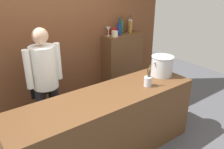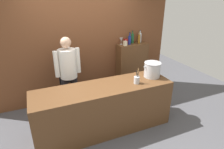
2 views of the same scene
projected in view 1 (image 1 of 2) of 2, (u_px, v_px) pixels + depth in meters
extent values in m
cube|color=brown|center=(55.00, 28.00, 3.62)|extent=(4.40, 0.10, 3.00)
cube|color=brown|center=(107.00, 126.00, 2.99)|extent=(2.49, 0.70, 0.90)
cube|color=brown|center=(122.00, 67.00, 4.47)|extent=(0.76, 0.32, 1.27)
cylinder|color=black|center=(55.00, 110.00, 3.40)|extent=(0.14, 0.14, 0.84)
cylinder|color=black|center=(43.00, 116.00, 3.27)|extent=(0.14, 0.14, 0.84)
cylinder|color=white|center=(44.00, 67.00, 3.06)|extent=(0.34, 0.34, 0.58)
cube|color=black|center=(39.00, 80.00, 3.27)|extent=(0.30, 0.07, 0.52)
cylinder|color=white|center=(58.00, 61.00, 3.19)|extent=(0.09, 0.09, 0.52)
cylinder|color=white|center=(28.00, 70.00, 2.90)|extent=(0.09, 0.09, 0.52)
sphere|color=tan|center=(40.00, 36.00, 2.89)|extent=(0.21, 0.21, 0.21)
cylinder|color=#B7BABF|center=(162.00, 66.00, 3.35)|extent=(0.31, 0.31, 0.28)
cylinder|color=#B7BABF|center=(163.00, 57.00, 3.29)|extent=(0.32, 0.32, 0.01)
cube|color=#B7BABF|center=(154.00, 63.00, 3.22)|extent=(0.04, 0.02, 0.02)
cube|color=#B7BABF|center=(170.00, 58.00, 3.41)|extent=(0.04, 0.02, 0.02)
cylinder|color=#B7BABF|center=(148.00, 81.00, 3.04)|extent=(0.10, 0.10, 0.13)
cylinder|color=olive|center=(148.00, 75.00, 3.02)|extent=(0.03, 0.03, 0.27)
cylinder|color=#262626|center=(148.00, 77.00, 3.01)|extent=(0.04, 0.02, 0.23)
cylinder|color=olive|center=(150.00, 76.00, 3.01)|extent=(0.02, 0.03, 0.25)
cylinder|color=#262626|center=(150.00, 78.00, 3.01)|extent=(0.02, 0.02, 0.21)
cylinder|color=#1E592D|center=(122.00, 27.00, 4.25)|extent=(0.07, 0.07, 0.23)
cylinder|color=#1E592D|center=(122.00, 19.00, 4.19)|extent=(0.03, 0.03, 0.06)
cylinder|color=black|center=(122.00, 17.00, 4.18)|extent=(0.03, 0.03, 0.01)
cylinder|color=#8C5919|center=(130.00, 27.00, 4.27)|extent=(0.06, 0.06, 0.21)
cylinder|color=#8C5919|center=(130.00, 19.00, 4.21)|extent=(0.02, 0.02, 0.08)
cylinder|color=black|center=(131.00, 17.00, 4.20)|extent=(0.02, 0.02, 0.01)
cylinder|color=navy|center=(119.00, 29.00, 4.12)|extent=(0.07, 0.07, 0.20)
cylinder|color=navy|center=(119.00, 22.00, 4.07)|extent=(0.03, 0.03, 0.08)
cylinder|color=black|center=(119.00, 19.00, 4.05)|extent=(0.03, 0.03, 0.01)
cylinder|color=silver|center=(130.00, 26.00, 4.38)|extent=(0.08, 0.08, 0.23)
cylinder|color=silver|center=(130.00, 18.00, 4.32)|extent=(0.03, 0.03, 0.06)
cylinder|color=black|center=(130.00, 16.00, 4.30)|extent=(0.03, 0.03, 0.01)
cylinder|color=silver|center=(108.00, 36.00, 4.11)|extent=(0.06, 0.06, 0.01)
cylinder|color=silver|center=(108.00, 33.00, 4.09)|extent=(0.01, 0.01, 0.07)
cone|color=silver|center=(108.00, 29.00, 4.06)|extent=(0.08, 0.08, 0.08)
cube|color=red|center=(114.00, 31.00, 4.18)|extent=(0.09, 0.09, 0.12)
cube|color=beige|center=(115.00, 34.00, 4.00)|extent=(0.08, 0.08, 0.11)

